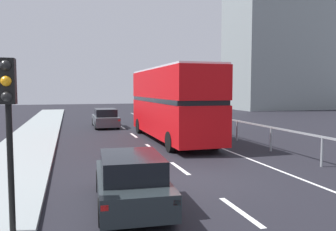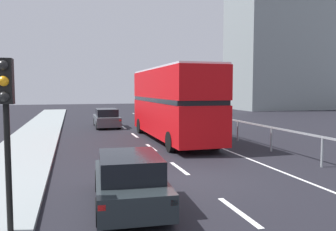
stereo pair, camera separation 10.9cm
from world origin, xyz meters
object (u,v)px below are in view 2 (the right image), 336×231
double_decker_bus_red (172,102)px  traffic_signal_pole (6,103)px  hatchback_car_near (129,180)px  sedan_car_ahead (106,118)px

double_decker_bus_red → traffic_signal_pole: 13.74m
double_decker_bus_red → traffic_signal_pole: double_decker_bus_red is taller
hatchback_car_near → sedan_car_ahead: 18.71m
hatchback_car_near → traffic_signal_pole: bearing=-149.6°
sedan_car_ahead → hatchback_car_near: bearing=-93.5°
double_decker_bus_red → traffic_signal_pole: size_ratio=2.97×
double_decker_bus_red → traffic_signal_pole: bearing=-120.8°
traffic_signal_pole → sedan_car_ahead: traffic_signal_pole is taller
double_decker_bus_red → hatchback_car_near: double_decker_bus_red is taller
hatchback_car_near → traffic_signal_pole: size_ratio=1.18×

